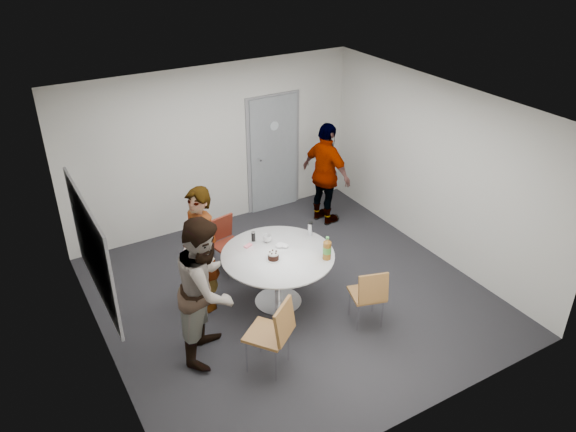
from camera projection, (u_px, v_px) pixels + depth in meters
floor at (291, 295)px, 7.87m from camera, size 5.00×5.00×0.00m
ceiling at (292, 109)px, 6.57m from camera, size 5.00×5.00×0.00m
wall_back at (213, 148)px, 9.12m from camera, size 5.00×0.00×5.00m
wall_left at (94, 265)px, 6.12m from camera, size 0.00×5.00×5.00m
wall_right at (436, 171)px, 8.32m from camera, size 0.00×5.00×5.00m
wall_front at (425, 318)px, 5.33m from camera, size 5.00×0.00×5.00m
door at (273, 154)px, 9.74m from camera, size 1.02×0.17×2.12m
whiteboard at (92, 248)px, 6.24m from camera, size 0.04×1.90×1.25m
table at (280, 261)px, 7.42m from camera, size 1.50×1.50×1.11m
chair_near_left at (275, 329)px, 6.35m from camera, size 0.65×0.66×0.95m
chair_near_right at (370, 293)px, 7.07m from camera, size 0.51×0.54×0.85m
chair_far at (226, 239)px, 8.21m from camera, size 0.48×0.51×0.85m
person_main at (201, 250)px, 7.27m from camera, size 0.57×0.73×1.76m
person_left at (207, 288)px, 6.47m from camera, size 1.10×1.13×1.84m
person_right at (326, 174)px, 9.33m from camera, size 0.63×1.10×1.77m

